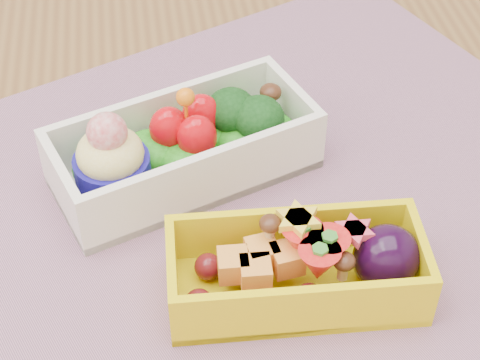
{
  "coord_description": "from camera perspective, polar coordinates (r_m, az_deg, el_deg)",
  "views": [
    {
      "loc": [
        -0.05,
        -0.34,
        1.16
      ],
      "look_at": [
        0.01,
        0.04,
        0.79
      ],
      "focal_mm": 59.91,
      "sensor_mm": 36.0,
      "label": 1
    }
  ],
  "objects": [
    {
      "name": "table",
      "position": [
        0.61,
        -0.26,
        -12.07
      ],
      "size": [
        1.2,
        0.8,
        0.75
      ],
      "color": "brown",
      "rests_on": "ground"
    },
    {
      "name": "placemat",
      "position": [
        0.56,
        -0.69,
        -3.3
      ],
      "size": [
        0.7,
        0.63,
        0.0
      ],
      "primitive_type": "cube",
      "rotation": [
        0.0,
        0.0,
        0.41
      ],
      "color": "#A4718A",
      "rests_on": "table"
    },
    {
      "name": "bento_white",
      "position": [
        0.57,
        -4.1,
        2.27
      ],
      "size": [
        0.2,
        0.14,
        0.08
      ],
      "rotation": [
        0.0,
        0.0,
        0.35
      ],
      "color": "white",
      "rests_on": "placemat"
    },
    {
      "name": "bento_yellow",
      "position": [
        0.5,
        4.47,
        -6.26
      ],
      "size": [
        0.16,
        0.08,
        0.05
      ],
      "rotation": [
        0.0,
        0.0,
        -0.05
      ],
      "color": "yellow",
      "rests_on": "placemat"
    }
  ]
}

